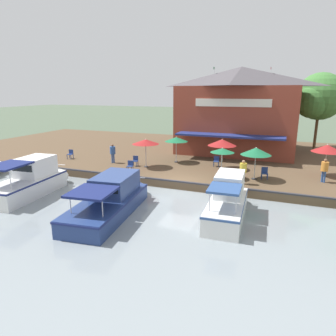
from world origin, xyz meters
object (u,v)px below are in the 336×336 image
at_px(patio_umbrella_far_corner, 222,142).
at_px(tree_behind_restaurant, 318,98).
at_px(patio_umbrella_mid_patio_right, 176,139).
at_px(patio_umbrella_by_entrance, 222,151).
at_px(patio_umbrella_back_row, 256,151).
at_px(cafe_chair_back_row_seat, 130,165).
at_px(motorboat_fourth_along, 113,198).
at_px(cafe_chair_beside_entrance, 135,160).
at_px(motorboat_distant_upstream, 228,200).
at_px(patio_umbrella_mid_patio_left, 327,148).
at_px(motorboat_far_downstream, 34,180).
at_px(person_at_quay_edge, 243,169).
at_px(person_near_entrance, 325,168).
at_px(cafe_chair_under_first_umbrella, 216,161).
at_px(waterfront_restaurant, 239,109).
at_px(cafe_chair_facing_river, 70,154).
at_px(person_mid_patio, 113,151).
at_px(cafe_chair_mid_patio, 265,172).
at_px(patio_umbrella_near_quay_edge, 146,142).

relative_size(patio_umbrella_far_corner, tree_behind_restaurant, 0.30).
bearing_deg(patio_umbrella_mid_patio_right, patio_umbrella_by_entrance, 53.29).
distance_m(patio_umbrella_back_row, cafe_chair_back_row_seat, 9.57).
height_order(motorboat_fourth_along, tree_behind_restaurant, tree_behind_restaurant).
bearing_deg(patio_umbrella_far_corner, motorboat_fourth_along, -23.59).
relative_size(cafe_chair_beside_entrance, tree_behind_restaurant, 0.10).
distance_m(cafe_chair_back_row_seat, motorboat_fourth_along, 6.68).
bearing_deg(motorboat_fourth_along, motorboat_distant_upstream, 104.61).
relative_size(patio_umbrella_mid_patio_left, motorboat_far_downstream, 0.36).
relative_size(person_at_quay_edge, tree_behind_restaurant, 0.21).
bearing_deg(tree_behind_restaurant, person_near_entrance, -1.14).
bearing_deg(cafe_chair_under_first_umbrella, waterfront_restaurant, 176.17).
height_order(patio_umbrella_back_row, cafe_chair_facing_river, patio_umbrella_back_row).
height_order(cafe_chair_back_row_seat, motorboat_fourth_along, motorboat_fourth_along).
xyz_separation_m(motorboat_distant_upstream, motorboat_fourth_along, (1.64, -6.27, -0.11)).
bearing_deg(motorboat_fourth_along, patio_umbrella_back_row, 136.83).
height_order(patio_umbrella_far_corner, person_at_quay_edge, patio_umbrella_far_corner).
bearing_deg(patio_umbrella_by_entrance, person_near_entrance, 102.17).
height_order(patio_umbrella_far_corner, person_mid_patio, patio_umbrella_far_corner).
distance_m(patio_umbrella_back_row, person_at_quay_edge, 1.88).
bearing_deg(person_near_entrance, person_mid_patio, -89.29).
xyz_separation_m(cafe_chair_mid_patio, tree_behind_restaurant, (-14.60, 4.15, 5.00)).
bearing_deg(person_mid_patio, cafe_chair_back_row_seat, 53.96).
height_order(patio_umbrella_near_quay_edge, person_mid_patio, patio_umbrella_near_quay_edge).
bearing_deg(patio_umbrella_near_quay_edge, patio_umbrella_by_entrance, 81.48).
bearing_deg(cafe_chair_beside_entrance, person_at_quay_edge, 78.00).
distance_m(waterfront_restaurant, person_near_entrance, 12.78).
xyz_separation_m(cafe_chair_back_row_seat, motorboat_fourth_along, (6.28, 2.28, -0.25)).
bearing_deg(cafe_chair_under_first_umbrella, patio_umbrella_by_entrance, 18.19).
distance_m(person_at_quay_edge, person_near_entrance, 5.72).
distance_m(patio_umbrella_mid_patio_right, motorboat_fourth_along, 10.76).
bearing_deg(cafe_chair_back_row_seat, motorboat_fourth_along, 19.95).
height_order(patio_umbrella_back_row, person_near_entrance, patio_umbrella_back_row).
distance_m(person_near_entrance, motorboat_far_downstream, 19.82).
xyz_separation_m(person_near_entrance, tree_behind_restaurant, (-14.01, 0.28, 4.42)).
xyz_separation_m(patio_umbrella_far_corner, patio_umbrella_back_row, (2.18, 2.83, -0.12)).
bearing_deg(cafe_chair_under_first_umbrella, cafe_chair_back_row_seat, -55.49).
bearing_deg(waterfront_restaurant, cafe_chair_mid_patio, 18.53).
height_order(person_near_entrance, tree_behind_restaurant, tree_behind_restaurant).
xyz_separation_m(patio_umbrella_near_quay_edge, person_at_quay_edge, (1.94, 8.16, -1.08)).
xyz_separation_m(cafe_chair_beside_entrance, motorboat_fourth_along, (8.03, 2.72, -0.25)).
relative_size(cafe_chair_mid_patio, person_at_quay_edge, 0.51).
bearing_deg(person_at_quay_edge, patio_umbrella_mid_patio_right, -125.17).
relative_size(patio_umbrella_back_row, motorboat_far_downstream, 0.35).
bearing_deg(tree_behind_restaurant, patio_umbrella_back_row, -17.84).
bearing_deg(motorboat_distant_upstream, person_at_quay_edge, 177.79).
bearing_deg(cafe_chair_beside_entrance, motorboat_distant_upstream, 54.58).
xyz_separation_m(patio_umbrella_far_corner, person_at_quay_edge, (3.64, 2.20, -1.12)).
xyz_separation_m(cafe_chair_back_row_seat, cafe_chair_beside_entrance, (-1.75, -0.45, 0.00)).
distance_m(patio_umbrella_far_corner, cafe_chair_beside_entrance, 7.37).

